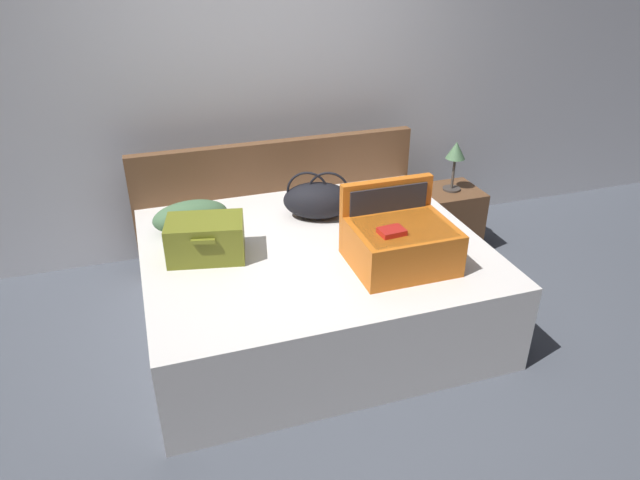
% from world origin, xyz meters
% --- Properties ---
extents(ground_plane, '(12.00, 12.00, 0.00)m').
position_xyz_m(ground_plane, '(0.00, 0.00, 0.00)').
color(ground_plane, '#4C515B').
extents(back_wall, '(8.00, 0.10, 2.60)m').
position_xyz_m(back_wall, '(0.00, 1.65, 1.30)').
color(back_wall, silver).
rests_on(back_wall, ground).
extents(bed, '(2.06, 1.72, 0.57)m').
position_xyz_m(bed, '(0.00, 0.40, 0.28)').
color(bed, silver).
rests_on(bed, ground).
extents(headboard, '(2.11, 0.08, 0.94)m').
position_xyz_m(headboard, '(0.00, 1.30, 0.47)').
color(headboard, brown).
rests_on(headboard, ground).
extents(hard_case_large, '(0.57, 0.49, 0.44)m').
position_xyz_m(hard_case_large, '(0.40, 0.04, 0.72)').
color(hard_case_large, '#D16619').
rests_on(hard_case_large, bed).
extents(hard_case_medium, '(0.49, 0.37, 0.24)m').
position_xyz_m(hard_case_medium, '(-0.64, 0.46, 0.69)').
color(hard_case_medium, olive).
rests_on(hard_case_medium, bed).
extents(duffel_bag, '(0.53, 0.41, 0.33)m').
position_xyz_m(duffel_bag, '(0.15, 0.76, 0.69)').
color(duffel_bag, black).
rests_on(duffel_bag, bed).
extents(pillow_near_headboard, '(0.51, 0.31, 0.20)m').
position_xyz_m(pillow_near_headboard, '(-0.69, 0.84, 0.66)').
color(pillow_near_headboard, '#4C724C').
rests_on(pillow_near_headboard, bed).
extents(nightstand, '(0.44, 0.40, 0.51)m').
position_xyz_m(nightstand, '(1.31, 1.01, 0.25)').
color(nightstand, brown).
rests_on(nightstand, ground).
extents(table_lamp, '(0.15, 0.15, 0.39)m').
position_xyz_m(table_lamp, '(1.31, 1.01, 0.80)').
color(table_lamp, '#3F3833').
rests_on(table_lamp, nightstand).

